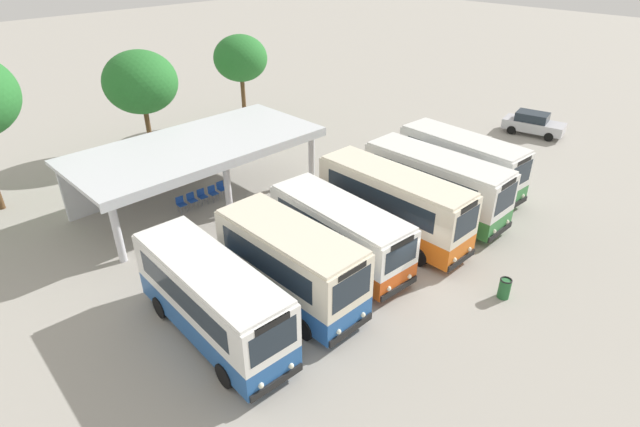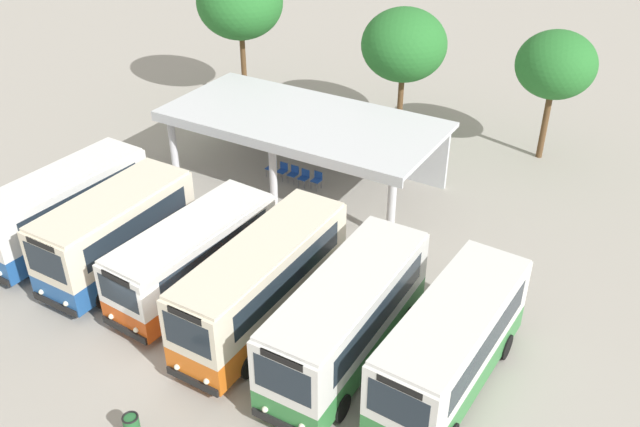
{
  "view_description": "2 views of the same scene",
  "coord_description": "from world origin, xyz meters",
  "px_view_note": "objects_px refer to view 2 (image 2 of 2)",
  "views": [
    {
      "loc": [
        -14.58,
        -10.01,
        13.23
      ],
      "look_at": [
        -0.01,
        4.87,
        1.46
      ],
      "focal_mm": 28.21,
      "sensor_mm": 36.0,
      "label": 1
    },
    {
      "loc": [
        13.94,
        -12.47,
        16.16
      ],
      "look_at": [
        2.62,
        6.7,
        2.47
      ],
      "focal_mm": 37.92,
      "sensor_mm": 36.0,
      "label": 2
    }
  ],
  "objects_px": {
    "city_bus_second_in_row": "(116,231)",
    "waiting_chair_fifth_seat": "(317,179)",
    "city_bus_fourth_amber": "(263,281)",
    "city_bus_far_end_green": "(452,343)",
    "city_bus_middle_cream": "(194,254)",
    "city_bus_nearest_orange": "(65,205)",
    "waiting_chair_fourth_seat": "(304,176)",
    "litter_bin_apron": "(132,427)",
    "waiting_chair_end_by_column": "(272,166)",
    "waiting_chair_second_from_end": "(283,169)",
    "waiting_chair_middle_seat": "(294,173)",
    "city_bus_fifth_blue": "(347,316)"
  },
  "relations": [
    {
      "from": "waiting_chair_end_by_column",
      "to": "waiting_chair_fifth_seat",
      "type": "relative_size",
      "value": 1.0
    },
    {
      "from": "city_bus_nearest_orange",
      "to": "city_bus_middle_cream",
      "type": "xyz_separation_m",
      "value": [
        6.76,
        0.12,
        -0.14
      ]
    },
    {
      "from": "waiting_chair_fourth_seat",
      "to": "litter_bin_apron",
      "type": "distance_m",
      "value": 16.03
    },
    {
      "from": "litter_bin_apron",
      "to": "waiting_chair_fifth_seat",
      "type": "bearing_deg",
      "value": 100.95
    },
    {
      "from": "city_bus_fourth_amber",
      "to": "litter_bin_apron",
      "type": "relative_size",
      "value": 8.93
    },
    {
      "from": "city_bus_fifth_blue",
      "to": "waiting_chair_second_from_end",
      "type": "xyz_separation_m",
      "value": [
        -8.8,
        9.52,
        -1.31
      ]
    },
    {
      "from": "city_bus_far_end_green",
      "to": "waiting_chair_fifth_seat",
      "type": "xyz_separation_m",
      "value": [
        -10.22,
        9.0,
        -1.28
      ]
    },
    {
      "from": "waiting_chair_fifth_seat",
      "to": "litter_bin_apron",
      "type": "bearing_deg",
      "value": -79.05
    },
    {
      "from": "city_bus_middle_cream",
      "to": "waiting_chair_end_by_column",
      "type": "xyz_separation_m",
      "value": [
        -2.69,
        9.13,
        -1.11
      ]
    },
    {
      "from": "waiting_chair_second_from_end",
      "to": "waiting_chair_middle_seat",
      "type": "height_order",
      "value": "same"
    },
    {
      "from": "city_bus_fifth_blue",
      "to": "waiting_chair_fourth_seat",
      "type": "height_order",
      "value": "city_bus_fifth_blue"
    },
    {
      "from": "city_bus_fourth_amber",
      "to": "waiting_chair_second_from_end",
      "type": "xyz_separation_m",
      "value": [
        -5.42,
        9.43,
        -1.36
      ]
    },
    {
      "from": "city_bus_fourth_amber",
      "to": "city_bus_far_end_green",
      "type": "height_order",
      "value": "city_bus_fourth_amber"
    },
    {
      "from": "city_bus_fourth_amber",
      "to": "city_bus_far_end_green",
      "type": "xyz_separation_m",
      "value": [
        6.76,
        0.47,
        -0.07
      ]
    },
    {
      "from": "city_bus_middle_cream",
      "to": "waiting_chair_fifth_seat",
      "type": "relative_size",
      "value": 8.57
    },
    {
      "from": "city_bus_nearest_orange",
      "to": "city_bus_middle_cream",
      "type": "height_order",
      "value": "city_bus_nearest_orange"
    },
    {
      "from": "city_bus_fifth_blue",
      "to": "waiting_chair_second_from_end",
      "type": "bearing_deg",
      "value": 132.73
    },
    {
      "from": "waiting_chair_fourth_seat",
      "to": "city_bus_fourth_amber",
      "type": "bearing_deg",
      "value": -66.26
    },
    {
      "from": "city_bus_middle_cream",
      "to": "waiting_chair_second_from_end",
      "type": "bearing_deg",
      "value": 102.57
    },
    {
      "from": "city_bus_fourth_amber",
      "to": "waiting_chair_second_from_end",
      "type": "distance_m",
      "value": 10.96
    },
    {
      "from": "city_bus_nearest_orange",
      "to": "city_bus_fifth_blue",
      "type": "bearing_deg",
      "value": -1.17
    },
    {
      "from": "city_bus_fourth_amber",
      "to": "waiting_chair_end_by_column",
      "type": "relative_size",
      "value": 9.35
    },
    {
      "from": "waiting_chair_end_by_column",
      "to": "city_bus_middle_cream",
      "type": "bearing_deg",
      "value": -73.6
    },
    {
      "from": "waiting_chair_end_by_column",
      "to": "waiting_chair_middle_seat",
      "type": "relative_size",
      "value": 1.0
    },
    {
      "from": "city_bus_far_end_green",
      "to": "litter_bin_apron",
      "type": "height_order",
      "value": "city_bus_far_end_green"
    },
    {
      "from": "city_bus_fifth_blue",
      "to": "waiting_chair_end_by_column",
      "type": "bearing_deg",
      "value": 134.77
    },
    {
      "from": "waiting_chair_fourth_seat",
      "to": "city_bus_far_end_green",
      "type": "bearing_deg",
      "value": -39.24
    },
    {
      "from": "city_bus_second_in_row",
      "to": "city_bus_far_end_green",
      "type": "relative_size",
      "value": 0.9
    },
    {
      "from": "city_bus_second_in_row",
      "to": "waiting_chair_fifth_seat",
      "type": "xyz_separation_m",
      "value": [
        3.3,
        9.72,
        -1.33
      ]
    },
    {
      "from": "city_bus_nearest_orange",
      "to": "waiting_chair_fourth_seat",
      "type": "xyz_separation_m",
      "value": [
        6.03,
        9.17,
        -1.25
      ]
    },
    {
      "from": "litter_bin_apron",
      "to": "city_bus_fourth_amber",
      "type": "bearing_deg",
      "value": 86.15
    },
    {
      "from": "waiting_chair_middle_seat",
      "to": "city_bus_far_end_green",
      "type": "bearing_deg",
      "value": -37.84
    },
    {
      "from": "waiting_chair_end_by_column",
      "to": "waiting_chair_middle_seat",
      "type": "bearing_deg",
      "value": -0.39
    },
    {
      "from": "city_bus_nearest_orange",
      "to": "city_bus_middle_cream",
      "type": "distance_m",
      "value": 6.76
    },
    {
      "from": "city_bus_nearest_orange",
      "to": "waiting_chair_fifth_seat",
      "type": "relative_size",
      "value": 8.85
    },
    {
      "from": "waiting_chair_middle_seat",
      "to": "waiting_chair_end_by_column",
      "type": "bearing_deg",
      "value": 179.61
    },
    {
      "from": "city_bus_middle_cream",
      "to": "city_bus_far_end_green",
      "type": "relative_size",
      "value": 0.98
    },
    {
      "from": "city_bus_fifth_blue",
      "to": "waiting_chair_second_from_end",
      "type": "height_order",
      "value": "city_bus_fifth_blue"
    },
    {
      "from": "city_bus_fifth_blue",
      "to": "waiting_chair_middle_seat",
      "type": "relative_size",
      "value": 9.14
    },
    {
      "from": "city_bus_middle_cream",
      "to": "city_bus_far_end_green",
      "type": "height_order",
      "value": "city_bus_far_end_green"
    },
    {
      "from": "city_bus_fourth_amber",
      "to": "waiting_chair_fifth_seat",
      "type": "height_order",
      "value": "city_bus_fourth_amber"
    },
    {
      "from": "city_bus_fifth_blue",
      "to": "waiting_chair_end_by_column",
      "type": "height_order",
      "value": "city_bus_fifth_blue"
    },
    {
      "from": "city_bus_middle_cream",
      "to": "litter_bin_apron",
      "type": "xyz_separation_m",
      "value": [
        2.96,
        -6.55,
        -1.18
      ]
    },
    {
      "from": "waiting_chair_end_by_column",
      "to": "litter_bin_apron",
      "type": "height_order",
      "value": "litter_bin_apron"
    },
    {
      "from": "city_bus_second_in_row",
      "to": "waiting_chair_fifth_seat",
      "type": "relative_size",
      "value": 7.81
    },
    {
      "from": "waiting_chair_second_from_end",
      "to": "waiting_chair_end_by_column",
      "type": "bearing_deg",
      "value": 179.76
    },
    {
      "from": "city_bus_fourth_amber",
      "to": "waiting_chair_fifth_seat",
      "type": "bearing_deg",
      "value": 110.08
    },
    {
      "from": "city_bus_middle_cream",
      "to": "waiting_chair_middle_seat",
      "type": "bearing_deg",
      "value": 98.63
    },
    {
      "from": "city_bus_middle_cream",
      "to": "city_bus_far_end_green",
      "type": "xyz_separation_m",
      "value": [
        10.14,
        0.17,
        0.17
      ]
    },
    {
      "from": "city_bus_nearest_orange",
      "to": "waiting_chair_fifth_seat",
      "type": "distance_m",
      "value": 11.51
    }
  ]
}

